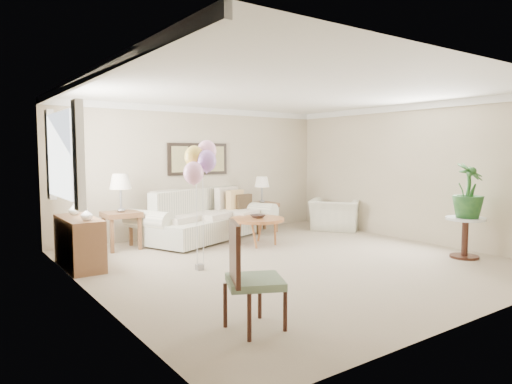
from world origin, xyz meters
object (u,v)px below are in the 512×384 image
coffee_table (257,220)px  balloon_cluster (200,161)px  sofa (204,220)px  accent_chair (248,274)px  armchair (335,215)px

coffee_table → balloon_cluster: 2.21m
sofa → accent_chair: accent_chair is taller
coffee_table → accent_chair: 4.04m
balloon_cluster → armchair: bearing=17.8°
coffee_table → accent_chair: accent_chair is taller
coffee_table → armchair: armchair is taller
armchair → accent_chair: accent_chair is taller
coffee_table → sofa: bearing=119.4°
balloon_cluster → coffee_table: bearing=29.5°
armchair → accent_chair: (-4.73, -3.57, 0.22)m
sofa → coffee_table: sofa is taller
sofa → coffee_table: (0.56, -0.99, 0.07)m
balloon_cluster → accent_chair: bearing=-108.0°
coffee_table → accent_chair: bearing=-126.7°
armchair → balloon_cluster: (-3.99, -1.28, 1.23)m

